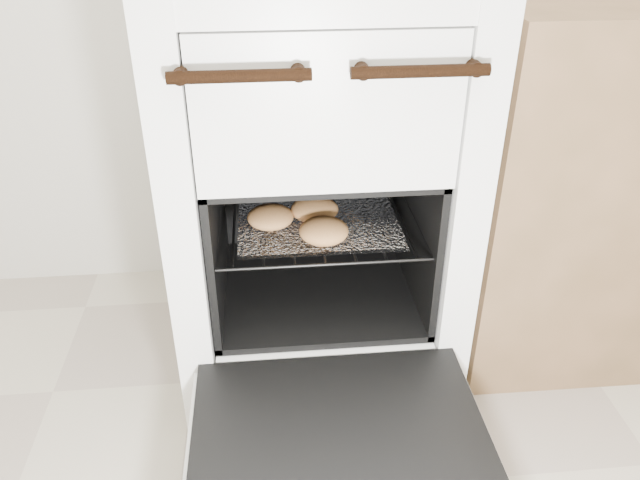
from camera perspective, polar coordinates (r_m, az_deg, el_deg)
The scene contains 6 objects.
stove at distance 1.44m, azimuth -0.58°, elevation 4.72°, with size 0.61×0.68×0.94m.
oven_door at distance 1.18m, azimuth 1.81°, elevation -17.75°, with size 0.55×0.43×0.04m.
oven_rack at distance 1.40m, azimuth -0.32°, elevation 2.21°, with size 0.45×0.43×0.01m.
foil_sheet at distance 1.38m, azimuth -0.25°, elevation 2.04°, with size 0.35×0.31×0.01m, color white.
baked_rolls at distance 1.32m, azimuth -1.47°, elevation 1.95°, with size 0.24×0.25×0.05m.
counter at distance 1.75m, azimuth 26.06°, elevation 5.37°, with size 0.87×0.58×0.87m, color brown.
Camera 1 is at (-0.13, -0.14, 1.08)m, focal length 35.00 mm.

